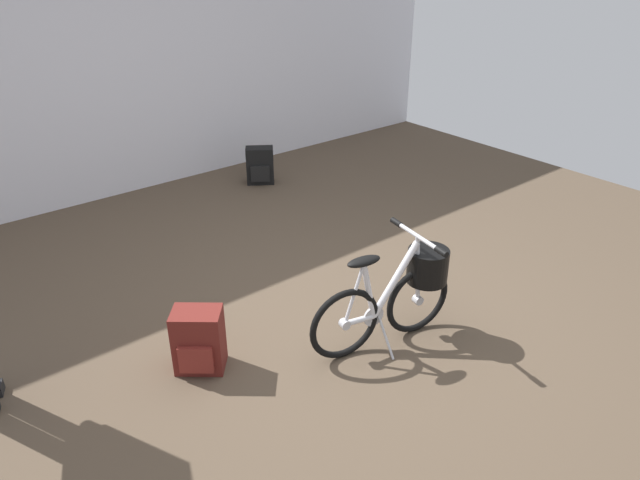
% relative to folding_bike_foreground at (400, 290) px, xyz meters
% --- Properties ---
extents(ground_plane, '(7.89, 7.89, 0.00)m').
position_rel_folding_bike_foreground_xyz_m(ground_plane, '(-0.25, 0.35, -0.36)').
color(ground_plane, brown).
extents(back_wall, '(7.89, 0.10, 2.89)m').
position_rel_folding_bike_foreground_xyz_m(back_wall, '(-0.25, 3.48, 1.08)').
color(back_wall, silver).
rests_on(back_wall, ground_plane).
extents(folding_bike_foreground, '(1.02, 0.53, 0.73)m').
position_rel_folding_bike_foreground_xyz_m(folding_bike_foreground, '(0.00, 0.00, 0.00)').
color(folding_bike_foreground, black).
rests_on(folding_bike_foreground, ground_plane).
extents(backpack_on_floor, '(0.33, 0.30, 0.38)m').
position_rel_folding_bike_foreground_xyz_m(backpack_on_floor, '(0.81, 2.79, -0.17)').
color(backpack_on_floor, black).
rests_on(backpack_on_floor, ground_plane).
extents(handbag_on_floor, '(0.35, 0.34, 0.40)m').
position_rel_folding_bike_foreground_xyz_m(handbag_on_floor, '(-1.13, 0.53, -0.17)').
color(handbag_on_floor, maroon).
rests_on(handbag_on_floor, ground_plane).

